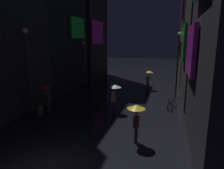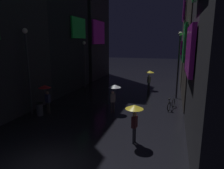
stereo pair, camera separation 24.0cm
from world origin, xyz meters
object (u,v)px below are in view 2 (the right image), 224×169
Objects in this scene: pedestrian_foreground_right_red at (46,91)px; pedestrian_midstreet_centre_clear at (114,91)px; pedestrian_midstreet_left_yellow at (134,113)px; streetlamp_left_far at (85,59)px; streetlamp_right_far at (179,58)px; streetlamp_left_near at (28,63)px; pedestrian_near_crossing_yellow at (150,75)px; bicycle_parked_at_storefront at (171,104)px; trash_bin at (40,109)px.

pedestrian_midstreet_centre_clear is at bearing 18.78° from pedestrian_foreground_right_red.
pedestrian_midstreet_left_yellow is 13.82m from streetlamp_left_far.
pedestrian_midstreet_centre_clear is at bearing -128.54° from streetlamp_right_far.
streetlamp_left_near is at bearing -159.45° from pedestrian_midstreet_centre_clear.
streetlamp_left_near is (0.00, -9.17, 0.44)m from streetlamp_left_far.
pedestrian_near_crossing_yellow is at bearing 7.43° from streetlamp_left_far.
pedestrian_midstreet_centre_clear reaches higher than bicycle_parked_at_storefront.
pedestrian_foreground_right_red is 0.35× the size of streetlamp_left_near.
pedestrian_midstreet_centre_clear and pedestrian_near_crossing_yellow have the same top height.
bicycle_parked_at_storefront is at bearing 23.87° from streetlamp_left_near.
trash_bin is at bearing -154.40° from bicycle_parked_at_storefront.
bicycle_parked_at_storefront is 0.29× the size of streetlamp_right_far.
streetlamp_right_far reaches higher than trash_bin.
pedestrian_foreground_right_red is at bearing 28.91° from streetlamp_left_near.
streetlamp_left_far is (-10.00, 1.54, -0.43)m from streetlamp_right_far.
trash_bin is (-7.18, 2.05, -1.20)m from pedestrian_midstreet_left_yellow.
pedestrian_midstreet_left_yellow reaches higher than trash_bin.
pedestrian_foreground_right_red and pedestrian_near_crossing_yellow have the same top height.
pedestrian_near_crossing_yellow reaches higher than bicycle_parked_at_storefront.
streetlamp_right_far is at bearing 51.46° from pedestrian_midstreet_centre_clear.
streetlamp_right_far reaches higher than pedestrian_midstreet_left_yellow.
pedestrian_foreground_right_red is 2.32m from streetlamp_left_near.
bicycle_parked_at_storefront is 0.29× the size of streetlamp_left_near.
streetlamp_left_far is at bearing 90.00° from streetlamp_left_near.
streetlamp_left_far is 9.18m from streetlamp_left_near.
pedestrian_foreground_right_red is at bearing 67.39° from trash_bin.
streetlamp_left_far is at bearing 152.84° from bicycle_parked_at_storefront.
streetlamp_left_near reaches higher than streetlamp_left_far.
pedestrian_midstreet_left_yellow is at bearing -20.24° from pedestrian_foreground_right_red.
streetlamp_left_near is 6.50× the size of trash_bin.
streetlamp_left_far is (-7.18, -0.94, 1.62)m from pedestrian_near_crossing_yellow.
pedestrian_midstreet_centre_clear is at bearing 118.93° from pedestrian_midstreet_left_yellow.
bicycle_parked_at_storefront is 11.17m from streetlamp_left_far.
streetlamp_left_near is (-0.92, -0.51, 2.07)m from pedestrian_foreground_right_red.
pedestrian_near_crossing_yellow is at bearing 112.36° from bicycle_parked_at_storefront.
trash_bin is at bearing -156.65° from pedestrian_midstreet_centre_clear.
streetlamp_left_near is at bearing -142.64° from streetlamp_right_far.
bicycle_parked_at_storefront is at bearing 23.31° from pedestrian_foreground_right_red.
pedestrian_midstreet_left_yellow is 1.20× the size of bicycle_parked_at_storefront.
bicycle_parked_at_storefront is 0.34× the size of streetlamp_left_far.
bicycle_parked_at_storefront is at bearing 25.60° from trash_bin.
pedestrian_near_crossing_yellow is 7.42m from streetlamp_left_far.
pedestrian_foreground_right_red is at bearing -156.69° from bicycle_parked_at_storefront.
streetlamp_left_near reaches higher than pedestrian_midstreet_left_yellow.
pedestrian_near_crossing_yellow reaches higher than trash_bin.
pedestrian_midstreet_centre_clear is 9.16m from streetlamp_left_far.
streetlamp_left_near is (-7.88, 2.06, 2.07)m from pedestrian_midstreet_left_yellow.
pedestrian_midstreet_left_yellow is 7.56m from trash_bin.
pedestrian_near_crossing_yellow is 0.35× the size of streetlamp_right_far.
pedestrian_midstreet_left_yellow is (6.97, -2.57, 0.00)m from pedestrian_foreground_right_red.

